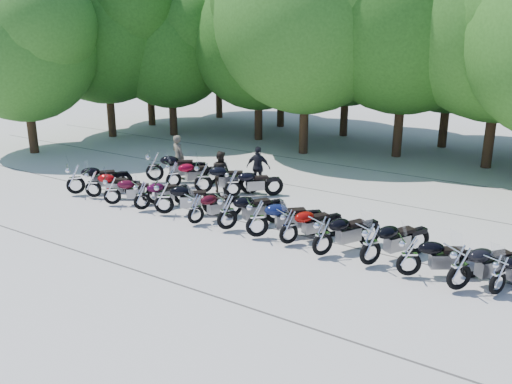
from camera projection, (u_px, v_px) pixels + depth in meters
The scene contains 34 objects.
ground at pixel (228, 240), 16.03m from camera, with size 90.00×90.00×0.00m, color #AAA499.
tree_0 at pixel (147, 36), 32.86m from camera, with size 7.50×7.50×9.21m.
tree_1 at pixel (170, 44), 29.81m from camera, with size 6.97×6.97×8.55m.
tree_2 at pixel (259, 40), 28.52m from camera, with size 7.31×7.31×8.97m.
tree_3 at pixel (307, 20), 25.01m from camera, with size 8.70×8.70×10.67m.
tree_4 at pixel (407, 12), 24.25m from camera, with size 9.13×9.13×11.20m.
tree_5 at pixel (506, 13), 22.23m from camera, with size 9.04×9.04×11.10m.
tree_9 at pixel (218, 34), 35.53m from camera, with size 7.59×7.59×9.32m.
tree_10 at pixel (282, 32), 32.26m from camera, with size 7.78×7.78×9.55m.
tree_11 at pixel (348, 36), 29.51m from camera, with size 7.56×7.56×9.28m.
tree_12 at pixel (453, 33), 26.56m from camera, with size 7.88×7.88×9.67m.
tree_16 at pixel (22, 48), 25.49m from camera, with size 6.97×6.97×8.55m.
tree_17 at pixel (104, 26), 29.12m from camera, with size 8.31×8.31×10.20m.
motorcycle_0 at pixel (75, 178), 20.00m from camera, with size 0.71×2.35×1.33m, color black, non-canonical shape.
motorcycle_1 at pixel (93, 183), 19.66m from camera, with size 0.64×2.11×1.19m, color #940507, non-canonical shape.
motorcycle_2 at pixel (112, 190), 18.87m from camera, with size 0.64×2.09×1.18m, color #3F0818, non-canonical shape.
motorcycle_3 at pixel (142, 195), 18.33m from camera, with size 0.63×2.08×1.17m, color #3D0825, non-canonical shape.
motorcycle_4 at pixel (164, 197), 17.89m from camera, with size 0.70×2.29×1.29m, color black, non-canonical shape.
motorcycle_5 at pixel (196, 208), 17.05m from camera, with size 0.62×2.04×1.15m, color #380710, non-canonical shape.
motorcycle_6 at pixel (227, 211), 16.51m from camera, with size 0.71×2.35×1.33m, color black, non-canonical shape.
motorcycle_7 at pixel (257, 218), 15.92m from camera, with size 0.73×2.38×1.35m, color #0D163D, non-canonical shape.
motorcycle_8 at pixel (289, 226), 15.45m from camera, with size 0.65×2.14×1.21m, color #8C0905, non-canonical shape.
motorcycle_9 at pixel (323, 235), 14.65m from camera, with size 0.70×2.31×1.30m, color black, non-canonical shape.
motorcycle_10 at pixel (371, 243), 14.06m from camera, with size 0.72×2.35×1.33m, color black, non-canonical shape.
motorcycle_11 at pixel (409, 255), 13.46m from camera, with size 0.67×2.20×1.24m, color black, non-canonical shape.
motorcycle_12 at pixel (460, 266), 12.72m from camera, with size 0.72×2.35×1.33m, color black, non-canonical shape.
motorcycle_13 at pixel (499, 274), 12.54m from camera, with size 0.62×2.02×1.14m, color black, non-canonical shape.
motorcycle_14 at pixel (154, 166), 21.64m from camera, with size 0.76×2.50×1.41m, color black, non-canonical shape.
motorcycle_15 at pixel (173, 174), 20.82m from camera, with size 0.66×2.15×1.22m, color maroon, non-canonical shape.
motorcycle_16 at pixel (203, 177), 20.13m from camera, with size 0.73×2.41×1.36m, color black, non-canonical shape.
motorcycle_17 at pixel (233, 182), 19.69m from camera, with size 0.66×2.15×1.22m, color black, non-canonical shape.
rider_0 at pixel (178, 157), 22.20m from camera, with size 0.66×0.44×1.82m, color brown.
rider_1 at pixel (220, 172), 20.43m from camera, with size 0.77×0.60×1.59m, color #2A231C.
rider_2 at pixel (258, 167), 20.95m from camera, with size 0.96×0.40×1.64m, color black.
Camera 1 is at (8.84, -12.01, 6.10)m, focal length 38.00 mm.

